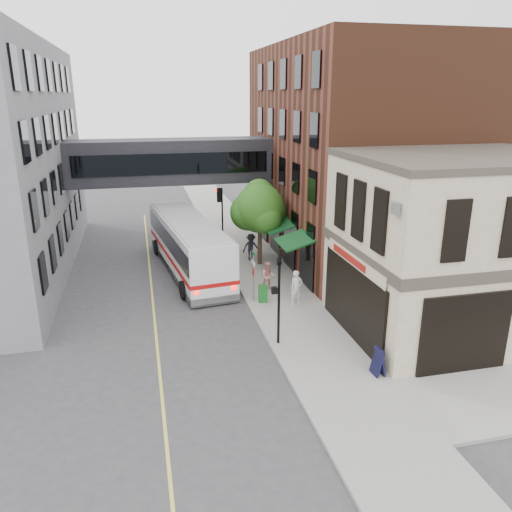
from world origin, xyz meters
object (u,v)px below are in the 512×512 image
bus (188,243)px  newspaper_box (263,294)px  pedestrian_a (297,287)px  pedestrian_c (251,247)px  pedestrian_b (268,276)px  sandwich_board (378,362)px

bus → newspaper_box: bearing=-62.2°
pedestrian_a → pedestrian_c: (-0.74, 7.86, -0.01)m
pedestrian_b → newspaper_box: (-0.70, -1.55, -0.39)m
pedestrian_a → pedestrian_b: 2.43m
bus → sandwich_board: bearing=-67.4°
sandwich_board → pedestrian_a: bearing=95.7°
pedestrian_a → sandwich_board: 7.69m
pedestrian_a → pedestrian_b: pedestrian_a is taller
bus → sandwich_board: (6.10, -14.67, -1.17)m
sandwich_board → pedestrian_b: bearing=99.6°
pedestrian_a → pedestrian_b: bearing=108.0°
pedestrian_a → pedestrian_c: pedestrian_a is taller
bus → newspaper_box: bus is taller
pedestrian_b → sandwich_board: size_ratio=1.50×
pedestrian_b → newspaper_box: size_ratio=1.82×
pedestrian_a → newspaper_box: bearing=152.4°
pedestrian_a → pedestrian_c: bearing=89.2°
pedestrian_b → newspaper_box: bearing=-106.9°
pedestrian_b → newspaper_box: pedestrian_b is taller
newspaper_box → sandwich_board: sandwich_board is taller
pedestrian_c → newspaper_box: size_ratio=1.96×
pedestrian_a → sandwich_board: (1.04, -7.61, -0.36)m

